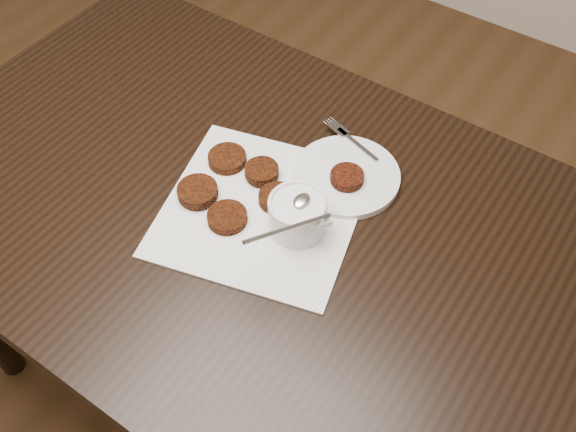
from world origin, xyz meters
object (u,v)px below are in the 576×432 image
object	(u,v)px
table	(250,309)
sauce_ramekin	(297,202)
napkin	(261,210)
plate_with_patty	(346,173)

from	to	relation	value
table	sauce_ramekin	distance (m)	0.46
table	napkin	bearing A→B (deg)	6.05
table	sauce_ramekin	bearing A→B (deg)	3.41
sauce_ramekin	table	bearing A→B (deg)	-176.59
sauce_ramekin	plate_with_patty	xyz separation A→B (m)	(0.01, 0.15, -0.06)
table	napkin	xyz separation A→B (m)	(0.04, 0.00, 0.38)
table	napkin	size ratio (longest dim) A/B	3.92
sauce_ramekin	plate_with_patty	bearing A→B (deg)	86.30
napkin	plate_with_patty	size ratio (longest dim) A/B	1.69
table	plate_with_patty	size ratio (longest dim) A/B	6.61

